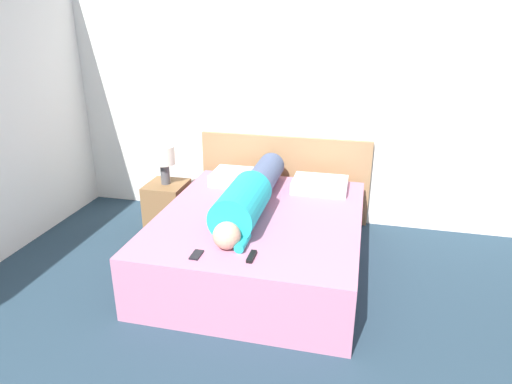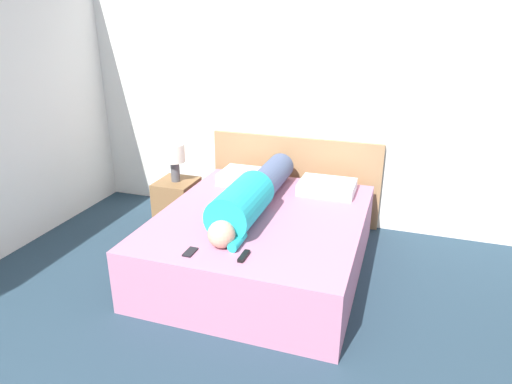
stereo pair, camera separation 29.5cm
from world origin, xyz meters
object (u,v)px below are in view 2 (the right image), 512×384
Objects in this scene: nightstand at (177,203)px; pillow_near_headboard at (248,177)px; pillow_second at (327,187)px; cell_phone at (190,252)px; bed at (261,241)px; table_lamp at (174,156)px; person_lying at (252,195)px; tv_remote at (244,256)px.

pillow_near_headboard is (0.73, 0.11, 0.32)m from nightstand.
nightstand is at bearing -175.68° from pillow_second.
pillow_near_headboard is at bearing 93.54° from cell_phone.
bed is at bearing -61.94° from pillow_near_headboard.
pillow_near_headboard is 1.05× the size of pillow_second.
cell_phone is at bearing -115.35° from pillow_second.
nightstand is at bearing -171.18° from pillow_near_headboard.
table_lamp is at bearing 153.00° from bed.
cell_phone is at bearing -102.18° from person_lying.
person_lying reaches higher than pillow_near_headboard.
nightstand is 1.58m from cell_phone.
table_lamp reaches higher than tv_remote.
pillow_near_headboard is 1.46m from tv_remote.
table_lamp reaches higher than pillow_near_headboard.
table_lamp is at bearing 152.14° from person_lying.
cell_phone is at bearing -171.63° from tv_remote.
pillow_second reaches higher than tv_remote.
pillow_second is 3.34× the size of tv_remote.
pillow_near_headboard is at bearing 8.82° from nightstand.
nightstand is at bearing 153.00° from bed.
nightstand is 0.50m from table_lamp.
bed is 4.05× the size of nightstand.
table_lamp is at bearing -175.68° from pillow_second.
bed is at bearing 98.57° from tv_remote.
pillow_near_headboard reaches higher than tv_remote.
bed is at bearing 71.04° from cell_phone.
pillow_near_headboard is 3.51× the size of tv_remote.
tv_remote reaches higher than cell_phone.
pillow_second is (0.77, 0.00, -0.01)m from pillow_near_headboard.
table_lamp is 1.76m from tv_remote.
pillow_second is at bearing 58.00° from bed.
table_lamp is (0.00, 0.00, 0.50)m from nightstand.
person_lying is at bearing 105.06° from tv_remote.
person_lying is at bearing -128.59° from pillow_second.
tv_remote is at bearing -81.43° from bed.
nightstand is 0.81m from pillow_near_headboard.
pillow_near_headboard reaches higher than pillow_second.
nightstand is at bearing 0.00° from table_lamp.
pillow_near_headboard reaches higher than bed.
tv_remote is (1.19, -1.27, 0.28)m from nightstand.
person_lying is (0.99, -0.53, -0.09)m from table_lamp.
cell_phone is at bearing -86.46° from pillow_near_headboard.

